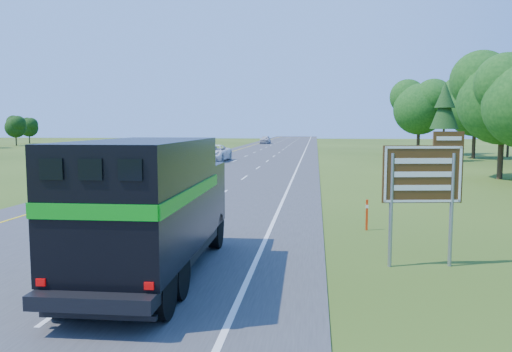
% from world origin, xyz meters
% --- Properties ---
extents(road, '(15.00, 260.00, 0.04)m').
position_xyz_m(road, '(0.00, 50.00, 0.02)').
color(road, '#38383A').
rests_on(road, ground).
extents(lane_markings, '(11.15, 260.00, 0.01)m').
position_xyz_m(lane_markings, '(0.00, 50.00, 0.04)').
color(lane_markings, yellow).
rests_on(lane_markings, road).
extents(horse_truck, '(2.70, 8.11, 3.57)m').
position_xyz_m(horse_truck, '(3.03, 3.95, 1.95)').
color(horse_truck, black).
rests_on(horse_truck, road).
extents(white_suv, '(3.28, 6.68, 1.82)m').
position_xyz_m(white_suv, '(-4.09, 46.01, 0.95)').
color(white_suv, white).
rests_on(white_suv, road).
extents(far_car, '(2.21, 5.22, 1.76)m').
position_xyz_m(far_car, '(-3.94, 101.73, 0.92)').
color(far_car, '#B7B7BE').
rests_on(far_car, road).
extents(exit_sign, '(2.23, 0.40, 3.80)m').
position_xyz_m(exit_sign, '(10.18, 5.94, 2.47)').
color(exit_sign, gray).
rests_on(exit_sign, ground).
extents(delineator, '(0.10, 0.05, 1.18)m').
position_xyz_m(delineator, '(9.14, 10.74, 0.63)').
color(delineator, red).
rests_on(delineator, ground).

